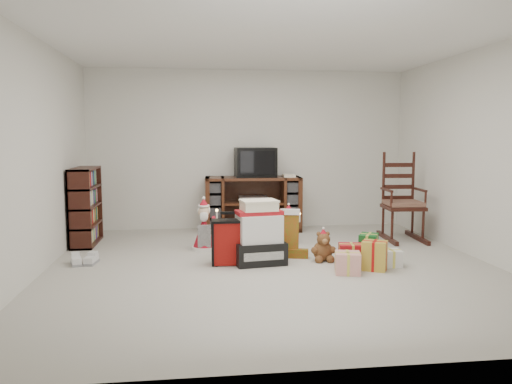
{
  "coord_description": "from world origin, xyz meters",
  "views": [
    {
      "loc": [
        -0.87,
        -5.4,
        1.45
      ],
      "look_at": [
        -0.12,
        0.6,
        0.78
      ],
      "focal_mm": 35.0,
      "sensor_mm": 36.0,
      "label": 1
    }
  ],
  "objects_px": {
    "gift_cluster": "(369,256)",
    "crt_television": "(255,162)",
    "red_suitcase": "(230,242)",
    "tv_stand": "(253,204)",
    "rocking_chair": "(401,208)",
    "sneaker_pair": "(84,260)",
    "gift_pile": "(259,236)",
    "santa_figurine": "(289,229)",
    "bookshelf": "(86,207)",
    "teddy_bear": "(323,248)",
    "mrs_claus_figurine": "(204,230)"
  },
  "relations": [
    {
      "from": "rocking_chair",
      "to": "sneaker_pair",
      "type": "distance_m",
      "value": 4.31
    },
    {
      "from": "rocking_chair",
      "to": "crt_television",
      "type": "height_order",
      "value": "same"
    },
    {
      "from": "teddy_bear",
      "to": "santa_figurine",
      "type": "relative_size",
      "value": 0.62
    },
    {
      "from": "rocking_chair",
      "to": "crt_television",
      "type": "bearing_deg",
      "value": 158.62
    },
    {
      "from": "santa_figurine",
      "to": "sneaker_pair",
      "type": "height_order",
      "value": "santa_figurine"
    },
    {
      "from": "gift_pile",
      "to": "sneaker_pair",
      "type": "distance_m",
      "value": 2.03
    },
    {
      "from": "mrs_claus_figurine",
      "to": "sneaker_pair",
      "type": "xyz_separation_m",
      "value": [
        -1.39,
        -0.58,
        -0.21
      ]
    },
    {
      "from": "rocking_chair",
      "to": "gift_pile",
      "type": "bearing_deg",
      "value": -149.29
    },
    {
      "from": "tv_stand",
      "to": "gift_cluster",
      "type": "xyz_separation_m",
      "value": [
        1.03,
        -2.35,
        -0.29
      ]
    },
    {
      "from": "gift_cluster",
      "to": "crt_television",
      "type": "xyz_separation_m",
      "value": [
        -0.99,
        2.37,
        0.94
      ]
    },
    {
      "from": "red_suitcase",
      "to": "mrs_claus_figurine",
      "type": "relative_size",
      "value": 0.9
    },
    {
      "from": "tv_stand",
      "to": "red_suitcase",
      "type": "bearing_deg",
      "value": -101.91
    },
    {
      "from": "teddy_bear",
      "to": "sneaker_pair",
      "type": "distance_m",
      "value": 2.77
    },
    {
      "from": "tv_stand",
      "to": "santa_figurine",
      "type": "height_order",
      "value": "tv_stand"
    },
    {
      "from": "gift_pile",
      "to": "teddy_bear",
      "type": "distance_m",
      "value": 0.78
    },
    {
      "from": "mrs_claus_figurine",
      "to": "rocking_chair",
      "type": "bearing_deg",
      "value": 6.76
    },
    {
      "from": "bookshelf",
      "to": "crt_television",
      "type": "bearing_deg",
      "value": 16.31
    },
    {
      "from": "gift_pile",
      "to": "mrs_claus_figurine",
      "type": "height_order",
      "value": "gift_pile"
    },
    {
      "from": "tv_stand",
      "to": "teddy_bear",
      "type": "relative_size",
      "value": 4.32
    },
    {
      "from": "sneaker_pair",
      "to": "gift_cluster",
      "type": "height_order",
      "value": "gift_cluster"
    },
    {
      "from": "bookshelf",
      "to": "red_suitcase",
      "type": "xyz_separation_m",
      "value": [
        1.86,
        -1.34,
        -0.24
      ]
    },
    {
      "from": "sneaker_pair",
      "to": "gift_cluster",
      "type": "xyz_separation_m",
      "value": [
        3.2,
        -0.53,
        0.08
      ]
    },
    {
      "from": "tv_stand",
      "to": "crt_television",
      "type": "bearing_deg",
      "value": 24.14
    },
    {
      "from": "red_suitcase",
      "to": "sneaker_pair",
      "type": "xyz_separation_m",
      "value": [
        -1.67,
        0.21,
        -0.22
      ]
    },
    {
      "from": "santa_figurine",
      "to": "crt_television",
      "type": "distance_m",
      "value": 1.4
    },
    {
      "from": "santa_figurine",
      "to": "mrs_claus_figurine",
      "type": "xyz_separation_m",
      "value": [
        -1.15,
        -0.19,
        0.05
      ]
    },
    {
      "from": "red_suitcase",
      "to": "santa_figurine",
      "type": "distance_m",
      "value": 1.31
    },
    {
      "from": "teddy_bear",
      "to": "crt_television",
      "type": "xyz_separation_m",
      "value": [
        -0.55,
        2.02,
        0.91
      ]
    },
    {
      "from": "bookshelf",
      "to": "red_suitcase",
      "type": "bearing_deg",
      "value": -35.87
    },
    {
      "from": "gift_pile",
      "to": "santa_figurine",
      "type": "bearing_deg",
      "value": 53.16
    },
    {
      "from": "teddy_bear",
      "to": "sneaker_pair",
      "type": "relative_size",
      "value": 1.05
    },
    {
      "from": "crt_television",
      "to": "red_suitcase",
      "type": "bearing_deg",
      "value": -106.68
    },
    {
      "from": "mrs_claus_figurine",
      "to": "santa_figurine",
      "type": "bearing_deg",
      "value": 9.41
    },
    {
      "from": "tv_stand",
      "to": "teddy_bear",
      "type": "xyz_separation_m",
      "value": [
        0.59,
        -2.01,
        -0.27
      ]
    },
    {
      "from": "bookshelf",
      "to": "mrs_claus_figurine",
      "type": "height_order",
      "value": "bookshelf"
    },
    {
      "from": "mrs_claus_figurine",
      "to": "crt_television",
      "type": "relative_size",
      "value": 1.07
    },
    {
      "from": "tv_stand",
      "to": "crt_television",
      "type": "distance_m",
      "value": 0.64
    },
    {
      "from": "bookshelf",
      "to": "teddy_bear",
      "type": "height_order",
      "value": "bookshelf"
    },
    {
      "from": "sneaker_pair",
      "to": "crt_television",
      "type": "relative_size",
      "value": 0.52
    },
    {
      "from": "gift_cluster",
      "to": "rocking_chair",
      "type": "bearing_deg",
      "value": 55.73
    },
    {
      "from": "santa_figurine",
      "to": "gift_cluster",
      "type": "bearing_deg",
      "value": -62.91
    },
    {
      "from": "santa_figurine",
      "to": "sneaker_pair",
      "type": "xyz_separation_m",
      "value": [
        -2.53,
        -0.77,
        -0.17
      ]
    },
    {
      "from": "gift_pile",
      "to": "santa_figurine",
      "type": "relative_size",
      "value": 1.31
    },
    {
      "from": "red_suitcase",
      "to": "crt_television",
      "type": "xyz_separation_m",
      "value": [
        0.55,
        2.05,
        0.8
      ]
    },
    {
      "from": "mrs_claus_figurine",
      "to": "gift_pile",
      "type": "bearing_deg",
      "value": -52.16
    },
    {
      "from": "mrs_claus_figurine",
      "to": "teddy_bear",
      "type": "bearing_deg",
      "value": -29.17
    },
    {
      "from": "gift_cluster",
      "to": "crt_television",
      "type": "height_order",
      "value": "crt_television"
    },
    {
      "from": "bookshelf",
      "to": "teddy_bear",
      "type": "distance_m",
      "value": 3.25
    },
    {
      "from": "red_suitcase",
      "to": "gift_cluster",
      "type": "xyz_separation_m",
      "value": [
        1.54,
        -0.32,
        -0.14
      ]
    },
    {
      "from": "sneaker_pair",
      "to": "gift_cluster",
      "type": "relative_size",
      "value": 0.39
    }
  ]
}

